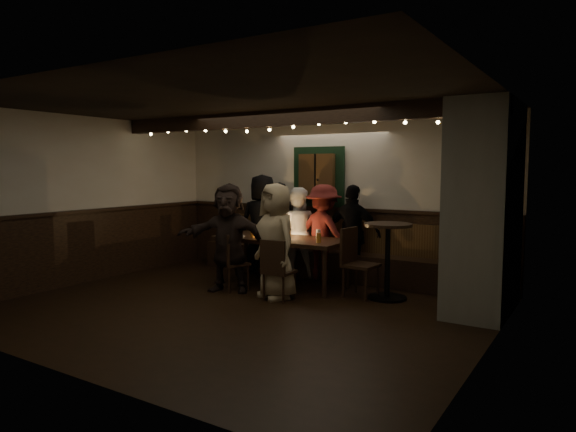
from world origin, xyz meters
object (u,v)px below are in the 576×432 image
Objects in this scene: chair_near_left at (229,258)px; dining_table at (281,242)px; person_b at (279,229)px; person_f at (228,238)px; person_e at (353,234)px; person_g at (276,241)px; high_top at (388,251)px; person_a at (263,223)px; person_c at (297,232)px; person_d at (323,232)px; chair_near_right at (276,267)px; chair_end at (355,258)px.

dining_table is at bearing 58.75° from chair_near_left.
chair_near_left is 0.54× the size of person_b.
person_e is at bearing 30.68° from person_f.
person_g is (0.80, 0.04, 0.01)m from person_f.
dining_table is 2.42× the size of chair_near_left.
high_top is 0.62× the size of person_a.
person_b is 0.34m from person_c.
person_d reaches higher than person_c.
dining_table is 1.29× the size of person_g.
person_d is (-0.10, 1.53, 0.29)m from chair_near_right.
person_e is (0.97, 0.10, 0.03)m from person_c.
person_g reaches higher than person_e.
person_g reaches higher than person_b.
chair_near_right is at bearing -60.56° from dining_table.
chair_near_right is 0.37m from person_g.
high_top is 0.68× the size of person_d.
chair_end is 0.47m from high_top.
person_a is at bearing 10.68° from person_d.
chair_end reaches higher than chair_near_right.
person_f reaches higher than chair_end.
person_c is at bearing 111.57° from chair_near_right.
person_c is at bearing 14.70° from person_d.
person_e is (1.31, 0.10, -0.01)m from person_b.
person_b reaches higher than person_e.
high_top is at bearing 11.55° from chair_end.
chair_near_left is at bearing 88.03° from person_a.
person_d is 0.97× the size of person_g.
person_e reaches higher than dining_table.
person_g is (-0.88, -0.69, 0.25)m from chair_end.
high_top is at bearing 20.39° from chair_near_left.
dining_table is 0.87m from chair_near_left.
chair_near_left is at bearing 46.07° from person_e.
person_c is 0.50m from person_d.
chair_end is at bearing 47.60° from chair_near_right.
dining_table is at bearing 41.91° from person_f.
person_b is (-0.01, 1.37, 0.30)m from chair_near_left.
person_a is (-2.54, 0.65, 0.18)m from high_top.
chair_near_left is 0.94m from chair_near_right.
person_g is at bearing 102.99° from person_d.
chair_end is at bearing 62.82° from person_g.
high_top reaches higher than dining_table.
person_e reaches higher than chair_near_right.
person_g reaches higher than chair_near_right.
dining_table is at bearing 73.14° from person_d.
person_e is 1.54m from person_g.
high_top reaches higher than chair_near_right.
person_d is at bearing 59.38° from chair_near_left.
person_a is 1.07× the size of person_f.
person_f reaches higher than high_top.
person_e is 0.97× the size of person_g.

